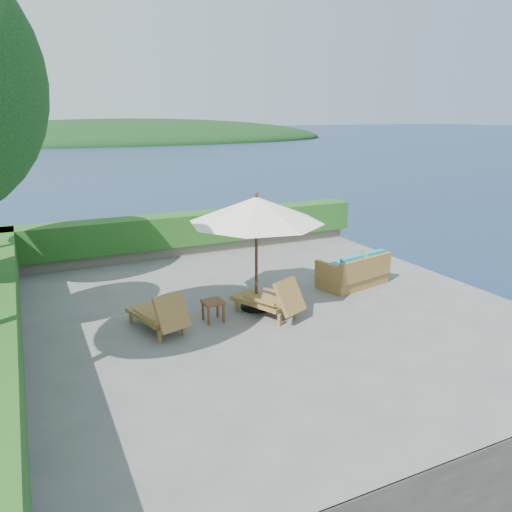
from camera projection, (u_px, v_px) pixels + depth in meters
name	position (u px, v px, depth m)	size (l,w,h in m)	color
ground	(259.00, 310.00, 11.98)	(12.00, 12.00, 0.00)	gray
foundation	(259.00, 368.00, 12.41)	(12.00, 12.00, 3.00)	#534C42
ocean	(259.00, 418.00, 12.80)	(600.00, 600.00, 0.00)	#162A45
offshore_island	(127.00, 141.00, 144.72)	(126.00, 57.60, 12.60)	black
planter_wall_far	(187.00, 248.00, 16.80)	(12.00, 0.60, 0.36)	#6F6759
hedge_far	(186.00, 229.00, 16.61)	(12.40, 0.90, 1.00)	#224B15
patio_umbrella	(256.00, 211.00, 11.44)	(3.74, 3.74, 2.82)	black
lounge_left	(159.00, 314.00, 10.68)	(1.10, 1.78, 0.96)	olive
lounge_right	(271.00, 300.00, 11.47)	(1.36, 1.87, 1.00)	olive
side_table	(213.00, 305.00, 11.21)	(0.47, 0.47, 0.49)	brown
wicker_loveseat	(354.00, 273.00, 13.57)	(2.12, 1.40, 0.96)	olive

